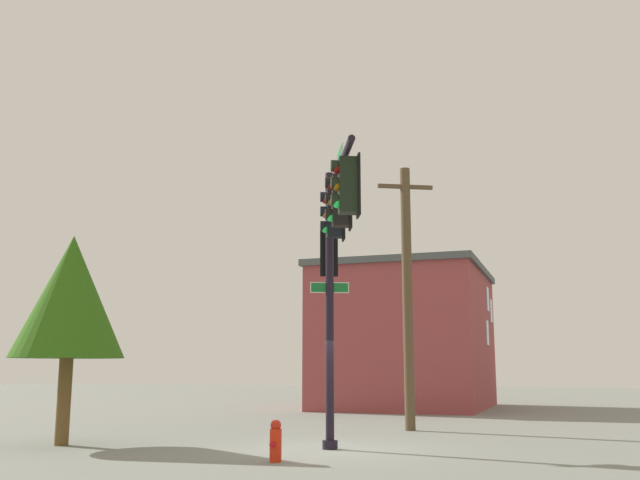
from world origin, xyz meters
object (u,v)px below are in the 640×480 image
tree_near (70,297)px  fire_hydrant (276,441)px  utility_pole (407,292)px  signal_pole_assembly (334,239)px  brick_building (408,337)px

tree_near → fire_hydrant: bearing=78.7°
utility_pole → signal_pole_assembly: bearing=-1.4°
utility_pole → tree_near: size_ratio=1.58×
tree_near → signal_pole_assembly: bearing=90.5°
brick_building → tree_near: bearing=-12.7°
fire_hydrant → brick_building: size_ratio=0.08×
utility_pole → tree_near: (6.98, -7.18, -0.58)m
signal_pole_assembly → brick_building: size_ratio=0.66×
brick_building → utility_pole: bearing=12.1°
fire_hydrant → brick_building: bearing=-175.3°
signal_pole_assembly → fire_hydrant: (1.29, -0.85, -4.32)m
fire_hydrant → tree_near: 7.07m
fire_hydrant → signal_pole_assembly: bearing=146.8°
signal_pole_assembly → utility_pole: 6.94m
utility_pole → fire_hydrant: utility_pole is taller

